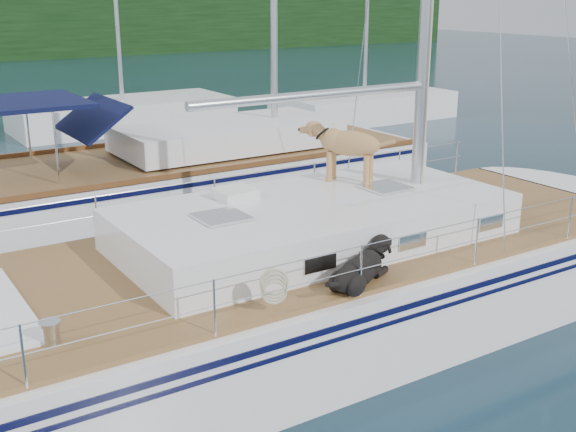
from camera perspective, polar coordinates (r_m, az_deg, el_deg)
ground at (r=9.82m, az=-1.85°, el=-9.72°), size 120.00×120.00×0.00m
main_sailboat at (r=9.58m, az=-1.37°, el=-5.98°), size 12.00×3.87×14.01m
neighbor_sailboat at (r=15.71m, az=-8.19°, el=3.02°), size 11.00×3.50×13.30m
bg_boat_center at (r=25.32m, az=-12.88°, el=7.79°), size 7.20×3.00×11.65m
bg_boat_east at (r=26.61m, az=6.02°, el=8.59°), size 6.40×3.00×11.65m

